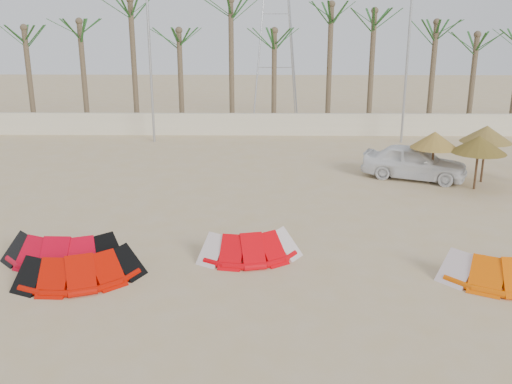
{
  "coord_description": "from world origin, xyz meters",
  "views": [
    {
      "loc": [
        0.27,
        -11.76,
        6.73
      ],
      "look_at": [
        0.0,
        6.0,
        1.3
      ],
      "focal_mm": 40.0,
      "sensor_mm": 36.0,
      "label": 1
    }
  ],
  "objects_px": {
    "kite_red_left": "(65,244)",
    "kite_orange": "(507,264)",
    "car": "(414,162)",
    "kite_red_right": "(251,242)",
    "parasol_left": "(435,140)",
    "parasol_right": "(486,134)",
    "parasol_mid": "(479,144)",
    "kite_red_mid": "(83,263)"
  },
  "relations": [
    {
      "from": "kite_red_left",
      "to": "kite_orange",
      "type": "bearing_deg",
      "value": -5.67
    },
    {
      "from": "car",
      "to": "kite_red_left",
      "type": "bearing_deg",
      "value": 148.9
    },
    {
      "from": "kite_red_right",
      "to": "parasol_left",
      "type": "distance_m",
      "value": 10.97
    },
    {
      "from": "kite_orange",
      "to": "parasol_right",
      "type": "relative_size",
      "value": 1.51
    },
    {
      "from": "parasol_left",
      "to": "parasol_mid",
      "type": "bearing_deg",
      "value": -29.9
    },
    {
      "from": "parasol_right",
      "to": "kite_orange",
      "type": "bearing_deg",
      "value": -106.23
    },
    {
      "from": "kite_red_left",
      "to": "parasol_right",
      "type": "relative_size",
      "value": 1.39
    },
    {
      "from": "kite_orange",
      "to": "parasol_left",
      "type": "bearing_deg",
      "value": 86.47
    },
    {
      "from": "kite_red_right",
      "to": "car",
      "type": "height_order",
      "value": "car"
    },
    {
      "from": "parasol_left",
      "to": "parasol_right",
      "type": "xyz_separation_m",
      "value": [
        2.2,
        0.19,
        0.22
      ]
    },
    {
      "from": "kite_orange",
      "to": "parasol_right",
      "type": "bearing_deg",
      "value": 73.77
    },
    {
      "from": "kite_orange",
      "to": "kite_red_mid",
      "type": "bearing_deg",
      "value": -179.57
    },
    {
      "from": "parasol_right",
      "to": "car",
      "type": "distance_m",
      "value": 3.12
    },
    {
      "from": "kite_orange",
      "to": "car",
      "type": "distance_m",
      "value": 10.03
    },
    {
      "from": "kite_red_right",
      "to": "parasol_mid",
      "type": "bearing_deg",
      "value": 37.8
    },
    {
      "from": "kite_red_left",
      "to": "parasol_left",
      "type": "relative_size",
      "value": 1.53
    },
    {
      "from": "parasol_left",
      "to": "kite_orange",
      "type": "bearing_deg",
      "value": -93.53
    },
    {
      "from": "parasol_right",
      "to": "kite_red_mid",
      "type": "bearing_deg",
      "value": -145.78
    },
    {
      "from": "kite_red_right",
      "to": "kite_orange",
      "type": "distance_m",
      "value": 7.07
    },
    {
      "from": "car",
      "to": "kite_red_mid",
      "type": "bearing_deg",
      "value": 154.98
    },
    {
      "from": "kite_red_mid",
      "to": "parasol_right",
      "type": "bearing_deg",
      "value": 34.22
    },
    {
      "from": "kite_orange",
      "to": "parasol_right",
      "type": "height_order",
      "value": "parasol_right"
    },
    {
      "from": "parasol_mid",
      "to": "parasol_right",
      "type": "distance_m",
      "value": 1.29
    },
    {
      "from": "parasol_left",
      "to": "kite_red_mid",
      "type": "bearing_deg",
      "value": -141.72
    },
    {
      "from": "kite_red_right",
      "to": "parasol_mid",
      "type": "xyz_separation_m",
      "value": [
        9.03,
        7.0,
        1.45
      ]
    },
    {
      "from": "kite_red_left",
      "to": "car",
      "type": "bearing_deg",
      "value": 35.53
    },
    {
      "from": "parasol_right",
      "to": "car",
      "type": "relative_size",
      "value": 0.55
    },
    {
      "from": "kite_orange",
      "to": "car",
      "type": "xyz_separation_m",
      "value": [
        -0.0,
        10.02,
        0.33
      ]
    },
    {
      "from": "kite_red_mid",
      "to": "parasol_mid",
      "type": "distance_m",
      "value": 16.04
    },
    {
      "from": "parasol_mid",
      "to": "kite_red_right",
      "type": "bearing_deg",
      "value": -142.2
    },
    {
      "from": "kite_red_mid",
      "to": "parasol_left",
      "type": "height_order",
      "value": "parasol_left"
    },
    {
      "from": "kite_red_left",
      "to": "kite_orange",
      "type": "height_order",
      "value": "same"
    },
    {
      "from": "car",
      "to": "parasol_right",
      "type": "bearing_deg",
      "value": -76.29
    },
    {
      "from": "kite_red_right",
      "to": "car",
      "type": "relative_size",
      "value": 0.72
    },
    {
      "from": "parasol_left",
      "to": "car",
      "type": "xyz_separation_m",
      "value": [
        -0.58,
        0.67,
        -1.12
      ]
    },
    {
      "from": "parasol_left",
      "to": "car",
      "type": "height_order",
      "value": "parasol_left"
    },
    {
      "from": "parasol_left",
      "to": "car",
      "type": "bearing_deg",
      "value": 130.92
    },
    {
      "from": "parasol_left",
      "to": "parasol_right",
      "type": "bearing_deg",
      "value": 5.05
    },
    {
      "from": "kite_red_right",
      "to": "parasol_right",
      "type": "height_order",
      "value": "parasol_right"
    },
    {
      "from": "kite_red_mid",
      "to": "car",
      "type": "xyz_separation_m",
      "value": [
        11.38,
        10.1,
        0.33
      ]
    },
    {
      "from": "kite_red_left",
      "to": "car",
      "type": "relative_size",
      "value": 0.77
    },
    {
      "from": "kite_red_right",
      "to": "parasol_mid",
      "type": "relative_size",
      "value": 1.42
    }
  ]
}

